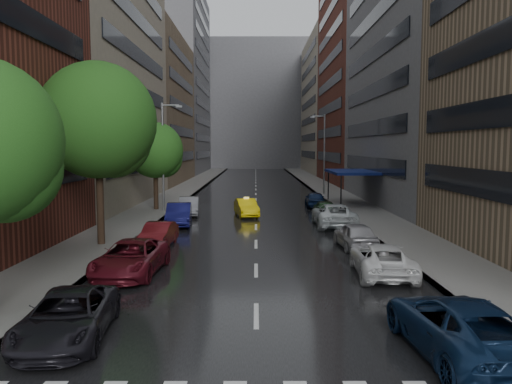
# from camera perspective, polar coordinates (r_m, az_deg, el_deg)

# --- Properties ---
(ground) EXTENTS (220.00, 220.00, 0.00)m
(ground) POSITION_cam_1_polar(r_m,az_deg,el_deg) (13.11, 0.05, -19.71)
(ground) COLOR gray
(ground) RESTS_ON ground
(road) EXTENTS (14.00, 140.00, 0.01)m
(road) POSITION_cam_1_polar(r_m,az_deg,el_deg) (62.13, -0.02, 0.12)
(road) COLOR black
(road) RESTS_ON ground
(sidewalk_left) EXTENTS (4.00, 140.00, 0.15)m
(sidewalk_left) POSITION_cam_1_polar(r_m,az_deg,el_deg) (62.77, -8.27, 0.18)
(sidewalk_left) COLOR gray
(sidewalk_left) RESTS_ON ground
(sidewalk_right) EXTENTS (4.00, 140.00, 0.15)m
(sidewalk_right) POSITION_cam_1_polar(r_m,az_deg,el_deg) (62.78, 8.22, 0.18)
(sidewalk_right) COLOR gray
(sidewalk_right) RESTS_ON ground
(buildings_left) EXTENTS (8.00, 108.00, 38.00)m
(buildings_left) POSITION_cam_1_polar(r_m,az_deg,el_deg) (73.00, -12.22, 13.34)
(buildings_left) COLOR maroon
(buildings_left) RESTS_ON ground
(buildings_right) EXTENTS (8.05, 109.10, 36.00)m
(buildings_right) POSITION_cam_1_polar(r_m,az_deg,el_deg) (70.86, 12.51, 12.81)
(buildings_right) COLOR #937A5B
(buildings_right) RESTS_ON ground
(building_far) EXTENTS (40.00, 14.00, 32.00)m
(building_far) POSITION_cam_1_polar(r_m,az_deg,el_deg) (130.31, -0.03, 9.83)
(building_far) COLOR slate
(building_far) RESTS_ON ground
(tree_mid) EXTENTS (6.35, 6.35, 10.12)m
(tree_mid) POSITION_cam_1_polar(r_m,az_deg,el_deg) (28.67, -17.62, 7.78)
(tree_mid) COLOR #382619
(tree_mid) RESTS_ON ground
(tree_far) EXTENTS (4.77, 4.77, 7.61)m
(tree_far) POSITION_cam_1_polar(r_m,az_deg,el_deg) (43.53, -11.45, 4.69)
(tree_far) COLOR #382619
(tree_far) RESTS_ON ground
(taxi) EXTENTS (2.21, 4.41, 1.39)m
(taxi) POSITION_cam_1_polar(r_m,az_deg,el_deg) (39.61, -1.11, -1.79)
(taxi) COLOR yellow
(taxi) RESTS_ON ground
(parked_cars_left) EXTENTS (2.71, 30.82, 1.56)m
(parked_cars_left) POSITION_cam_1_polar(r_m,az_deg,el_deg) (26.67, -11.73, -5.26)
(parked_cars_left) COLOR black
(parked_cars_left) RESTS_ON ground
(parked_cars_right) EXTENTS (2.97, 37.43, 1.60)m
(parked_cars_right) POSITION_cam_1_polar(r_m,az_deg,el_deg) (28.45, 10.98, -4.54)
(parked_cars_right) COLOR #0D1F3C
(parked_cars_right) RESTS_ON ground
(street_lamp_left) EXTENTS (1.74, 0.22, 9.00)m
(street_lamp_left) POSITION_cam_1_polar(r_m,az_deg,el_deg) (42.59, -10.49, 4.28)
(street_lamp_left) COLOR gray
(street_lamp_left) RESTS_ON sidewalk_left
(street_lamp_right) EXTENTS (1.74, 0.22, 9.00)m
(street_lamp_right) POSITION_cam_1_polar(r_m,az_deg,el_deg) (57.42, 7.73, 4.54)
(street_lamp_right) COLOR gray
(street_lamp_right) RESTS_ON sidewalk_right
(awning) EXTENTS (4.00, 8.00, 3.12)m
(awning) POSITION_cam_1_polar(r_m,az_deg,el_deg) (47.80, 10.82, 2.26)
(awning) COLOR navy
(awning) RESTS_ON sidewalk_right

